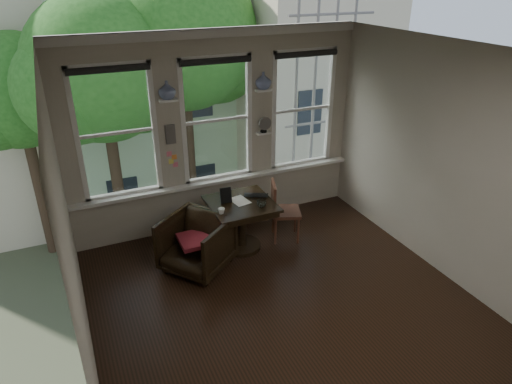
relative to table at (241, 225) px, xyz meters
name	(u,v)px	position (x,y,z in m)	size (l,w,h in m)	color
ground	(282,300)	(0.00, -1.32, -0.38)	(4.50, 4.50, 0.00)	black
ceiling	(290,52)	(0.00, -1.32, 2.62)	(4.50, 4.50, 0.00)	silver
wall_back	(217,133)	(0.00, 0.93, 1.12)	(4.50, 4.50, 0.00)	#BEB3A2
wall_front	(433,321)	(0.00, -3.57, 1.12)	(4.50, 4.50, 0.00)	#BEB3A2
wall_left	(69,236)	(-2.25, -1.32, 1.12)	(4.50, 4.50, 0.00)	#BEB3A2
wall_right	(441,161)	(2.25, -1.32, 1.12)	(4.50, 4.50, 0.00)	#BEB3A2
window_left	(117,133)	(-1.45, 0.93, 1.32)	(1.10, 0.12, 1.90)	white
window_center	(216,120)	(0.00, 0.93, 1.32)	(1.10, 0.12, 1.90)	white
window_right	(301,109)	(1.45, 0.93, 1.32)	(1.10, 0.12, 1.90)	white
shelf_left	(168,100)	(-0.73, 0.83, 1.73)	(0.26, 0.16, 0.03)	white
shelf_right	(263,90)	(0.72, 0.83, 1.73)	(0.26, 0.16, 0.03)	white
intercom	(170,134)	(-0.73, 0.86, 1.23)	(0.14, 0.06, 0.28)	#59544F
sticky_notes	(172,157)	(-0.73, 0.86, 0.88)	(0.16, 0.01, 0.24)	pink
desk_fan	(264,127)	(0.72, 0.81, 1.16)	(0.20, 0.20, 0.24)	#59544F
vase_left	(167,90)	(-0.73, 0.83, 1.86)	(0.24, 0.24, 0.25)	silver
vase_right	(263,81)	(0.72, 0.83, 1.86)	(0.24, 0.24, 0.25)	silver
table	(241,225)	(0.00, 0.00, 0.00)	(0.90, 0.90, 0.75)	black
armchair_left	(196,244)	(-0.75, -0.22, 0.01)	(0.82, 0.84, 0.77)	black
cushion_red	(196,240)	(-0.75, -0.22, 0.08)	(0.45, 0.45, 0.06)	maroon
side_chair_right	(286,211)	(0.72, -0.02, 0.09)	(0.42, 0.42, 0.92)	#4A271A
laptop	(256,197)	(0.25, 0.04, 0.39)	(0.35, 0.22, 0.03)	black
mug	(221,211)	(-0.37, -0.21, 0.42)	(0.09, 0.09, 0.08)	white
drinking_glass	(262,203)	(0.21, -0.24, 0.43)	(0.13, 0.13, 0.11)	white
tablet	(226,195)	(-0.19, 0.09, 0.48)	(0.16, 0.02, 0.22)	black
papers	(240,201)	(0.00, 0.05, 0.38)	(0.22, 0.30, 0.00)	silver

